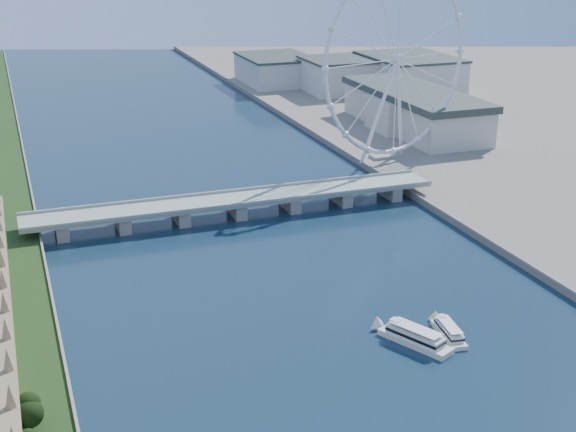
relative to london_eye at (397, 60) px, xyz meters
name	(u,v)px	position (x,y,z in m)	size (l,w,h in m)	color
westminster_bridge	(237,203)	(-119.98, -55.08, -60.89)	(220.00, 22.00, 9.50)	gray
london_eye	(397,60)	(0.00, 0.00, 0.00)	(113.60, 39.12, 124.30)	silver
county_hall	(413,132)	(55.02, 74.92, -67.52)	(54.00, 144.00, 35.00)	beige
city_skyline	(193,90)	(-80.75, 205.00, -50.56)	(505.00, 280.00, 32.00)	beige
tour_boat_near	(415,344)	(-98.09, -211.32, -67.52)	(8.22, 32.03, 7.10)	silver
tour_boat_far	(448,337)	(-83.55, -210.51, -67.52)	(6.42, 25.34, 5.56)	beige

